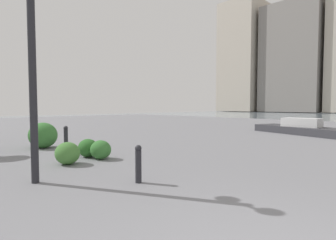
{
  "coord_description": "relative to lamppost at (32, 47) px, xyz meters",
  "views": [
    {
      "loc": [
        -0.61,
        2.15,
        1.49
      ],
      "look_at": [
        8.08,
        -6.12,
        0.84
      ],
      "focal_mm": 28.61,
      "sensor_mm": 36.0,
      "label": 1
    }
  ],
  "objects": [
    {
      "name": "bollard_near",
      "position": [
        -1.37,
        -1.44,
        -2.2
      ],
      "size": [
        0.13,
        0.13,
        0.73
      ],
      "color": "#232328",
      "rests_on": "ground"
    },
    {
      "name": "boat",
      "position": [
        -0.16,
        -13.04,
        -2.37
      ],
      "size": [
        5.22,
        2.92,
        0.95
      ],
      "color": "#333338",
      "rests_on": "ground"
    },
    {
      "name": "building_annex",
      "position": [
        20.55,
        -65.09,
        10.03
      ],
      "size": [
        13.42,
        10.62,
        25.23
      ],
      "color": "gray",
      "rests_on": "ground"
    },
    {
      "name": "shrub_tall",
      "position": [
        1.71,
        -1.96,
        -2.32
      ],
      "size": [
        0.62,
        0.55,
        0.52
      ],
      "color": "#2D6628",
      "rests_on": "ground"
    },
    {
      "name": "bollard_mid",
      "position": [
        2.55,
        -1.67,
        -2.13
      ],
      "size": [
        0.13,
        0.13,
        0.87
      ],
      "color": "#232328",
      "rests_on": "ground"
    },
    {
      "name": "building_highrise",
      "position": [
        33.28,
        -65.06,
        11.66
      ],
      "size": [
        10.2,
        13.99,
        28.49
      ],
      "color": "#B2A899",
      "rests_on": "ground"
    },
    {
      "name": "shrub_round",
      "position": [
        4.34,
        -1.6,
        -2.14
      ],
      "size": [
        1.05,
        0.94,
        0.89
      ],
      "color": "#387533",
      "rests_on": "ground"
    },
    {
      "name": "shrub_wide",
      "position": [
        1.18,
        -2.07,
        -2.32
      ],
      "size": [
        0.62,
        0.56,
        0.53
      ],
      "color": "#387533",
      "rests_on": "ground"
    },
    {
      "name": "lamppost",
      "position": [
        0.0,
        0.0,
        0.0
      ],
      "size": [
        0.98,
        0.28,
        3.86
      ],
      "color": "#232328",
      "rests_on": "ground"
    },
    {
      "name": "shrub_low",
      "position": [
        1.16,
        -1.12,
        -2.3
      ],
      "size": [
        0.67,
        0.6,
        0.57
      ],
      "color": "#477F38",
      "rests_on": "ground"
    }
  ]
}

